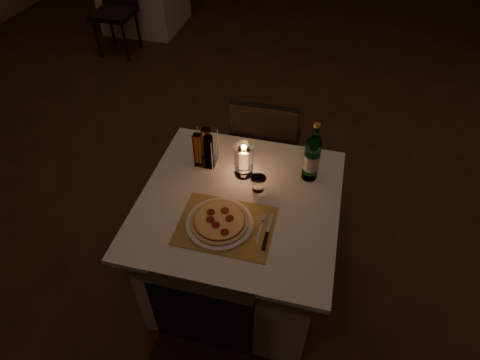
% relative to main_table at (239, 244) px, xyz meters
% --- Properties ---
extents(floor, '(8.00, 10.00, 0.02)m').
position_rel_main_table_xyz_m(floor, '(-0.02, 0.74, -0.38)').
color(floor, '#432615').
rests_on(floor, ground).
extents(main_table, '(1.00, 1.00, 0.74)m').
position_rel_main_table_xyz_m(main_table, '(0.00, 0.00, 0.00)').
color(main_table, silver).
rests_on(main_table, ground).
extents(chair_near, '(0.42, 0.42, 0.90)m').
position_rel_main_table_xyz_m(chair_near, '(-0.00, -0.71, 0.18)').
color(chair_near, black).
rests_on(chair_near, ground).
extents(chair_far, '(0.42, 0.42, 0.90)m').
position_rel_main_table_xyz_m(chair_far, '(-0.00, 0.71, 0.18)').
color(chair_far, black).
rests_on(chair_far, ground).
extents(placemat, '(0.45, 0.34, 0.00)m').
position_rel_main_table_xyz_m(placemat, '(-0.02, -0.18, 0.37)').
color(placemat, '#B78A3F').
rests_on(placemat, main_table).
extents(plate, '(0.32, 0.32, 0.01)m').
position_rel_main_table_xyz_m(plate, '(-0.05, -0.18, 0.38)').
color(plate, white).
rests_on(plate, placemat).
extents(pizza, '(0.28, 0.28, 0.02)m').
position_rel_main_table_xyz_m(pizza, '(-0.05, -0.18, 0.39)').
color(pizza, '#D8B77F').
rests_on(pizza, plate).
extents(fork, '(0.02, 0.18, 0.00)m').
position_rel_main_table_xyz_m(fork, '(0.14, -0.15, 0.37)').
color(fork, silver).
rests_on(fork, placemat).
extents(knife, '(0.02, 0.22, 0.01)m').
position_rel_main_table_xyz_m(knife, '(0.18, -0.21, 0.37)').
color(knife, black).
rests_on(knife, placemat).
extents(tumbler, '(0.08, 0.08, 0.08)m').
position_rel_main_table_xyz_m(tumbler, '(0.08, 0.10, 0.41)').
color(tumbler, white).
rests_on(tumbler, main_table).
extents(water_bottle, '(0.08, 0.08, 0.35)m').
position_rel_main_table_xyz_m(water_bottle, '(0.32, 0.25, 0.51)').
color(water_bottle, '#58A470').
rests_on(water_bottle, main_table).
extents(hurricane_candle, '(0.10, 0.10, 0.19)m').
position_rel_main_table_xyz_m(hurricane_candle, '(-0.02, 0.19, 0.48)').
color(hurricane_candle, white).
rests_on(hurricane_candle, main_table).
extents(cruet_caddy, '(0.12, 0.12, 0.21)m').
position_rel_main_table_xyz_m(cruet_caddy, '(-0.25, 0.23, 0.46)').
color(cruet_caddy, white).
rests_on(cruet_caddy, main_table).
extents(neighbor_chair_la, '(0.42, 0.42, 0.90)m').
position_rel_main_table_xyz_m(neighbor_chair_la, '(-2.09, 2.74, 0.18)').
color(neighbor_chair_la, black).
rests_on(neighbor_chair_la, ground).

